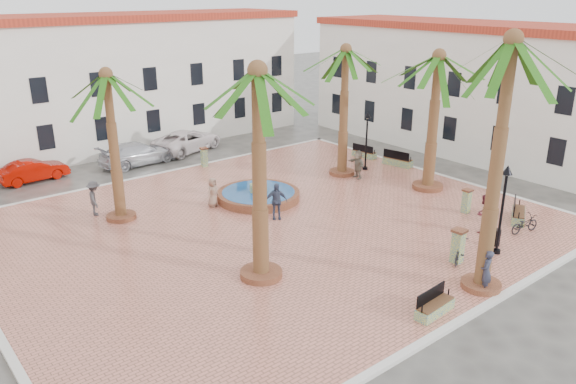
# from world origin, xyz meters

# --- Properties ---
(ground) EXTENTS (120.00, 120.00, 0.00)m
(ground) POSITION_xyz_m (0.00, 0.00, 0.00)
(ground) COLOR #56544F
(ground) RESTS_ON ground
(plaza) EXTENTS (26.00, 22.00, 0.15)m
(plaza) POSITION_xyz_m (0.00, 0.00, 0.07)
(plaza) COLOR #CE7864
(plaza) RESTS_ON ground
(kerb_n) EXTENTS (26.30, 0.30, 0.16)m
(kerb_n) POSITION_xyz_m (0.00, 11.00, 0.08)
(kerb_n) COLOR silver
(kerb_n) RESTS_ON ground
(kerb_s) EXTENTS (26.30, 0.30, 0.16)m
(kerb_s) POSITION_xyz_m (0.00, -11.00, 0.08)
(kerb_s) COLOR silver
(kerb_s) RESTS_ON ground
(kerb_e) EXTENTS (0.30, 22.30, 0.16)m
(kerb_e) POSITION_xyz_m (13.00, 0.00, 0.08)
(kerb_e) COLOR silver
(kerb_e) RESTS_ON ground
(building_north) EXTENTS (30.40, 7.40, 9.50)m
(building_north) POSITION_xyz_m (-0.00, 19.99, 4.77)
(building_north) COLOR white
(building_north) RESTS_ON ground
(building_east) EXTENTS (7.40, 26.40, 9.00)m
(building_east) POSITION_xyz_m (19.99, 2.00, 4.52)
(building_east) COLOR white
(building_east) RESTS_ON ground
(fountain) EXTENTS (4.57, 4.57, 2.36)m
(fountain) POSITION_xyz_m (1.51, 3.25, 0.47)
(fountain) COLOR brown
(fountain) RESTS_ON plaza
(palm_nw) EXTENTS (4.81, 4.81, 7.60)m
(palm_nw) POSITION_xyz_m (-5.56, 5.38, 6.61)
(palm_nw) COLOR brown
(palm_nw) RESTS_ON plaza
(palm_sw) EXTENTS (5.59, 5.59, 8.64)m
(palm_sw) POSITION_xyz_m (-3.65, -4.02, 7.47)
(palm_sw) COLOR brown
(palm_sw) RESTS_ON plaza
(palm_s) EXTENTS (5.00, 5.00, 9.77)m
(palm_s) POSITION_xyz_m (2.51, -10.14, 8.64)
(palm_s) COLOR brown
(palm_s) RESTS_ON plaza
(palm_e) EXTENTS (5.72, 5.72, 8.00)m
(palm_e) POSITION_xyz_m (10.27, -1.53, 6.83)
(palm_e) COLOR brown
(palm_e) RESTS_ON plaza
(palm_ne) EXTENTS (5.13, 5.13, 8.03)m
(palm_ne) POSITION_xyz_m (8.26, 3.58, 6.97)
(palm_ne) COLOR brown
(palm_ne) RESTS_ON plaza
(bench_s) EXTENTS (1.81, 0.66, 0.94)m
(bench_s) POSITION_xyz_m (-0.47, -10.18, 0.41)
(bench_s) COLOR #84A06C
(bench_s) RESTS_ON plaza
(bench_se) EXTENTS (2.03, 1.49, 1.05)m
(bench_se) POSITION_xyz_m (9.91, -7.41, 0.45)
(bench_se) COLOR #84A06C
(bench_se) RESTS_ON plaza
(bench_e) EXTENTS (0.97, 2.07, 1.05)m
(bench_e) POSITION_xyz_m (12.38, 2.58, 0.45)
(bench_e) COLOR #84A06C
(bench_e) RESTS_ON plaza
(bench_ne) EXTENTS (0.81, 1.81, 0.92)m
(bench_ne) POSITION_xyz_m (12.08, 5.31, 0.41)
(bench_ne) COLOR #84A06C
(bench_ne) RESTS_ON plaza
(lamppost_s) EXTENTS (0.44, 0.44, 4.06)m
(lamppost_s) POSITION_xyz_m (5.71, -8.83, 2.90)
(lamppost_s) COLOR black
(lamppost_s) RESTS_ON plaza
(lamppost_e) EXTENTS (0.41, 0.41, 3.76)m
(lamppost_e) POSITION_xyz_m (10.12, 3.33, 2.69)
(lamppost_e) COLOR black
(lamppost_e) RESTS_ON plaza
(bollard_se) EXTENTS (0.57, 0.57, 1.51)m
(bollard_se) POSITION_xyz_m (3.58, -8.25, 0.93)
(bollard_se) COLOR #84A06C
(bollard_se) RESTS_ON plaza
(bollard_n) EXTENTS (0.51, 0.51, 1.28)m
(bollard_n) POSITION_xyz_m (2.35, 10.40, 0.81)
(bollard_n) COLOR #84A06C
(bollard_n) RESTS_ON plaza
(bollard_e) EXTENTS (0.46, 0.46, 1.27)m
(bollard_e) POSITION_xyz_m (8.77, -5.14, 0.81)
(bollard_e) COLOR #84A06C
(bollard_e) RESTS_ON plaza
(litter_bin) EXTENTS (0.40, 0.40, 0.77)m
(litter_bin) POSITION_xyz_m (6.40, -8.35, 0.53)
(litter_bin) COLOR black
(litter_bin) RESTS_ON plaza
(cyclist_a) EXTENTS (0.74, 0.64, 1.72)m
(cyclist_a) POSITION_xyz_m (2.32, -10.40, 1.01)
(cyclist_a) COLOR #2B2D41
(cyclist_a) RESTS_ON plaza
(bicycle_a) EXTENTS (1.77, 0.90, 0.88)m
(bicycle_a) POSITION_xyz_m (8.72, -8.42, 0.59)
(bicycle_a) COLOR black
(bicycle_a) RESTS_ON plaza
(cyclist_b) EXTENTS (0.93, 0.73, 1.89)m
(cyclist_b) POSITION_xyz_m (7.22, -7.10, 1.09)
(cyclist_b) COLOR maroon
(cyclist_b) RESTS_ON plaza
(bicycle_b) EXTENTS (1.78, 1.14, 1.04)m
(bicycle_b) POSITION_xyz_m (3.72, -8.28, 0.67)
(bicycle_b) COLOR black
(bicycle_b) RESTS_ON plaza
(pedestrian_fountain_a) EXTENTS (0.92, 0.78, 1.59)m
(pedestrian_fountain_a) POSITION_xyz_m (-1.02, 3.90, 0.95)
(pedestrian_fountain_a) COLOR #94705D
(pedestrian_fountain_a) RESTS_ON plaza
(pedestrian_fountain_b) EXTENTS (1.19, 0.98, 1.89)m
(pedestrian_fountain_b) POSITION_xyz_m (0.56, 0.40, 1.10)
(pedestrian_fountain_b) COLOR #3B4561
(pedestrian_fountain_b) RESTS_ON plaza
(pedestrian_north) EXTENTS (0.96, 1.32, 1.83)m
(pedestrian_north) POSITION_xyz_m (-6.37, 6.65, 1.07)
(pedestrian_north) COLOR #49484D
(pedestrian_north) RESTS_ON plaza
(pedestrian_east) EXTENTS (0.93, 1.70, 1.75)m
(pedestrian_east) POSITION_xyz_m (8.47, 2.41, 1.03)
(pedestrian_east) COLOR slate
(pedestrian_east) RESTS_ON plaza
(car_red) EXTENTS (4.16, 1.72, 1.34)m
(car_red) POSITION_xyz_m (-7.11, 14.83, 0.67)
(car_red) COLOR #A30A00
(car_red) RESTS_ON ground
(car_silver) EXTENTS (5.35, 2.46, 1.51)m
(car_silver) POSITION_xyz_m (-0.61, 14.07, 0.76)
(car_silver) COLOR silver
(car_silver) RESTS_ON ground
(car_white) EXTENTS (6.04, 4.08, 1.54)m
(car_white) POSITION_xyz_m (3.67, 14.96, 0.77)
(car_white) COLOR white
(car_white) RESTS_ON ground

